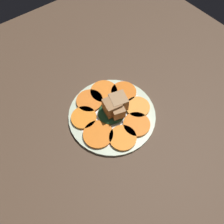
# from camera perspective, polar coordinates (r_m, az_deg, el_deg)

# --- Properties ---
(table_slab) EXTENTS (1.20, 1.20, 0.02)m
(table_slab) POSITION_cam_1_polar(r_m,az_deg,el_deg) (0.66, 0.00, -1.37)
(table_slab) COLOR #4C3828
(table_slab) RESTS_ON ground
(plate) EXTENTS (0.26, 0.26, 0.01)m
(plate) POSITION_cam_1_polar(r_m,az_deg,el_deg) (0.65, 0.00, -0.71)
(plate) COLOR beige
(plate) RESTS_ON table_slab
(carrot_slice_0) EXTENTS (0.08, 0.08, 0.01)m
(carrot_slice_0) POSITION_cam_1_polar(r_m,az_deg,el_deg) (0.60, 2.82, -6.75)
(carrot_slice_0) COLOR orange
(carrot_slice_0) RESTS_ON plate
(carrot_slice_1) EXTENTS (0.08, 0.08, 0.01)m
(carrot_slice_1) POSITION_cam_1_polar(r_m,az_deg,el_deg) (0.62, 6.45, -3.22)
(carrot_slice_1) COLOR orange
(carrot_slice_1) RESTS_ON plate
(carrot_slice_2) EXTENTS (0.07, 0.07, 0.01)m
(carrot_slice_2) POSITION_cam_1_polar(r_m,az_deg,el_deg) (0.65, 6.71, 1.27)
(carrot_slice_2) COLOR orange
(carrot_slice_2) RESTS_ON plate
(carrot_slice_3) EXTENTS (0.08, 0.08, 0.01)m
(carrot_slice_3) POSITION_cam_1_polar(r_m,az_deg,el_deg) (0.68, 3.06, 5.25)
(carrot_slice_3) COLOR orange
(carrot_slice_3) RESTS_ON plate
(carrot_slice_4) EXTENTS (0.08, 0.08, 0.01)m
(carrot_slice_4) POSITION_cam_1_polar(r_m,az_deg,el_deg) (0.68, -2.14, 5.36)
(carrot_slice_4) COLOR orange
(carrot_slice_4) RESTS_ON plate
(carrot_slice_5) EXTENTS (0.08, 0.08, 0.01)m
(carrot_slice_5) POSITION_cam_1_polar(r_m,az_deg,el_deg) (0.66, -5.87, 2.93)
(carrot_slice_5) COLOR orange
(carrot_slice_5) RESTS_ON plate
(carrot_slice_6) EXTENTS (0.07, 0.07, 0.01)m
(carrot_slice_6) POSITION_cam_1_polar(r_m,az_deg,el_deg) (0.64, -7.38, -1.46)
(carrot_slice_6) COLOR orange
(carrot_slice_6) RESTS_ON plate
(carrot_slice_7) EXTENTS (0.08, 0.08, 0.01)m
(carrot_slice_7) POSITION_cam_1_polar(r_m,az_deg,el_deg) (0.61, -3.64, -5.83)
(carrot_slice_7) COLOR orange
(carrot_slice_7) RESTS_ON plate
(center_pile) EXTENTS (0.09, 0.08, 0.06)m
(center_pile) POSITION_cam_1_polar(r_m,az_deg,el_deg) (0.62, 0.54, 1.14)
(center_pile) COLOR #1E4723
(center_pile) RESTS_ON plate
(fork) EXTENTS (0.19, 0.03, 0.00)m
(fork) POSITION_cam_1_polar(r_m,az_deg,el_deg) (0.67, -2.66, 4.06)
(fork) COLOR #B2B2B7
(fork) RESTS_ON plate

